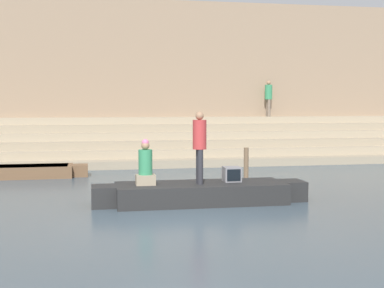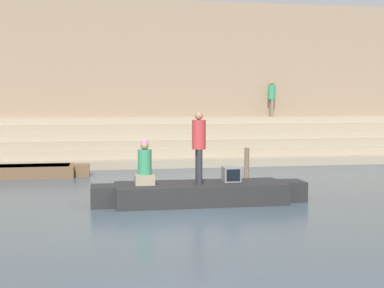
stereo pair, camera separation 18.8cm
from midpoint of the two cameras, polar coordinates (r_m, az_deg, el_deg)
ground_plane at (r=11.18m, az=-1.83°, el=-8.64°), size 120.00×120.00×0.00m
ghat_steps at (r=23.40m, az=-6.54°, el=-0.17°), size 36.00×4.69×1.87m
back_wall at (r=25.64m, az=-6.96°, el=6.82°), size 34.20×1.28×7.30m
rowboat_main at (r=13.52m, az=0.54°, el=-5.20°), size 5.43×1.55×0.51m
person_standing at (r=13.25m, az=0.41°, el=0.20°), size 0.34×0.34×1.80m
person_rowing at (r=13.20m, az=-5.40°, el=-2.39°), size 0.48×0.38×1.13m
tv_set at (r=13.78m, az=3.87°, el=-3.23°), size 0.43×0.42×0.38m
moored_boat_shore at (r=19.06m, az=-18.49°, el=-2.78°), size 4.75×1.19×0.40m
mooring_post at (r=16.01m, az=5.46°, el=-2.53°), size 0.14×0.14×1.20m
person_on_steps at (r=25.92m, az=7.96°, el=5.09°), size 0.35×0.35×1.72m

